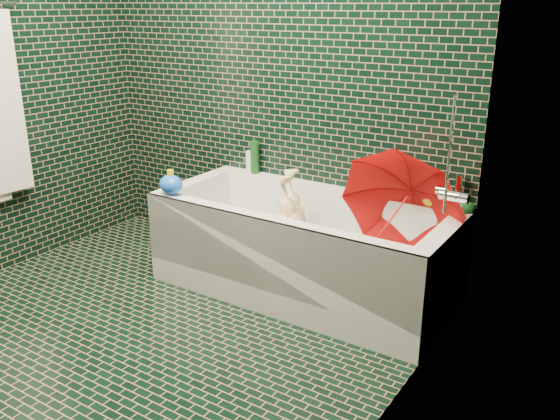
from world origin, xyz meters
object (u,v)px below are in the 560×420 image
Objects in this scene: umbrella at (393,217)px; bath_toy at (171,184)px; child at (298,239)px; rubber_duck at (432,200)px; bathtub at (302,258)px.

umbrella is 1.28m from bath_toy.
rubber_duck is at bearing 97.39° from child.
umbrella reaches higher than bathtub.
bath_toy is at bearing -157.69° from bathtub.
rubber_duck reaches higher than child.
child is 0.80m from bath_toy.
rubber_duck is at bearing 13.59° from bath_toy.
bathtub is 14.35× the size of rubber_duck.
rubber_duck is 1.47m from bath_toy.
bathtub is 0.80m from rubber_duck.
bathtub is 2.15× the size of child.
bath_toy is at bearing -173.36° from rubber_duck.
child is 0.62m from umbrella.
umbrella is at bearing 76.25° from child.
umbrella reaches higher than bath_toy.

